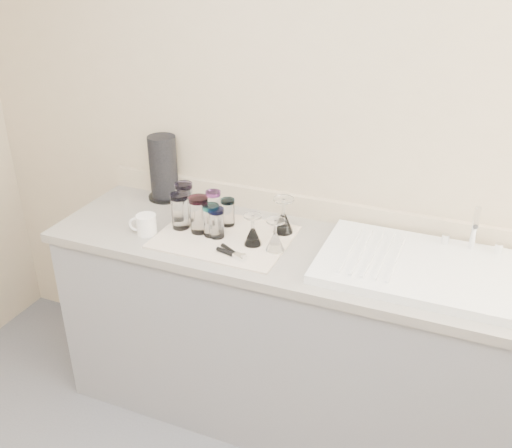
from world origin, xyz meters
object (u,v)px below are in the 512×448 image
at_px(tumbler_blue, 199,214).
at_px(goblet_front_left, 253,234).
at_px(goblet_back_right, 283,221).
at_px(goblet_front_right, 275,240).
at_px(tumbler_teal, 184,200).
at_px(tumbler_magenta, 180,211).
at_px(tumbler_extra, 211,220).
at_px(sink_unit, 428,268).
at_px(tumbler_cyan, 214,205).
at_px(tumbler_purple, 228,212).
at_px(white_mug, 146,225).
at_px(can_opener, 232,253).
at_px(paper_towel_roll, 164,169).
at_px(tumbler_lavender, 217,223).

bearing_deg(tumbler_blue, goblet_front_left, -3.78).
bearing_deg(goblet_back_right, goblet_front_right, -81.38).
height_order(tumbler_teal, goblet_front_right, tumbler_teal).
height_order(tumbler_teal, goblet_back_right, tumbler_teal).
height_order(tumbler_magenta, tumbler_extra, tumbler_magenta).
relative_size(sink_unit, tumbler_teal, 5.13).
height_order(tumbler_cyan, tumbler_purple, tumbler_cyan).
bearing_deg(tumbler_extra, goblet_front_right, -3.19).
distance_m(tumbler_purple, white_mug, 0.36).
bearing_deg(tumbler_teal, can_opener, -35.11).
bearing_deg(paper_towel_roll, goblet_front_left, -26.02).
bearing_deg(sink_unit, tumbler_magenta, -177.89).
relative_size(sink_unit, goblet_back_right, 5.24).
xyz_separation_m(tumbler_purple, goblet_front_left, (0.17, -0.12, -0.02)).
xyz_separation_m(tumbler_teal, paper_towel_roll, (-0.19, 0.16, 0.06)).
relative_size(tumbler_teal, tumbler_blue, 0.99).
bearing_deg(sink_unit, tumbler_cyan, 174.74).
relative_size(sink_unit, tumbler_extra, 5.87).
bearing_deg(tumbler_cyan, tumbler_purple, -17.48).
bearing_deg(white_mug, goblet_front_left, 9.30).
xyz_separation_m(tumbler_purple, tumbler_blue, (-0.09, -0.10, 0.02)).
bearing_deg(tumbler_extra, tumbler_purple, 77.85).
relative_size(sink_unit, tumbler_blue, 5.09).
relative_size(white_mug, paper_towel_roll, 0.41).
bearing_deg(can_opener, goblet_front_left, 70.78).
distance_m(sink_unit, tumbler_cyan, 0.95).
height_order(goblet_front_left, paper_towel_roll, paper_towel_roll).
relative_size(tumbler_cyan, goblet_front_left, 1.02).
bearing_deg(tumbler_blue, tumbler_purple, 50.10).
distance_m(tumbler_extra, goblet_front_right, 0.30).
xyz_separation_m(tumbler_teal, tumbler_extra, (0.19, -0.12, -0.01)).
height_order(sink_unit, tumbler_magenta, sink_unit).
distance_m(sink_unit, goblet_front_left, 0.70).
bearing_deg(can_opener, white_mug, 174.56).
relative_size(tumbler_cyan, can_opener, 0.94).
distance_m(tumbler_cyan, tumbler_extra, 0.15).
distance_m(tumbler_lavender, goblet_front_left, 0.17).
xyz_separation_m(tumbler_purple, goblet_back_right, (0.25, 0.03, -0.01)).
bearing_deg(tumbler_purple, tumbler_cyan, 162.52).
bearing_deg(goblet_front_left, tumbler_teal, 161.84).
bearing_deg(paper_towel_roll, tumbler_purple, -21.55).
xyz_separation_m(goblet_back_right, can_opener, (-0.12, -0.27, -0.04)).
bearing_deg(sink_unit, paper_towel_roll, 170.04).
relative_size(tumbler_extra, goblet_front_right, 1.03).
relative_size(tumbler_blue, goblet_front_right, 1.19).
relative_size(goblet_front_left, can_opener, 0.92).
distance_m(sink_unit, can_opener, 0.76).
bearing_deg(tumbler_teal, tumbler_magenta, -70.30).
bearing_deg(paper_towel_roll, tumbler_teal, -38.85).
distance_m(tumbler_cyan, tumbler_lavender, 0.17).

